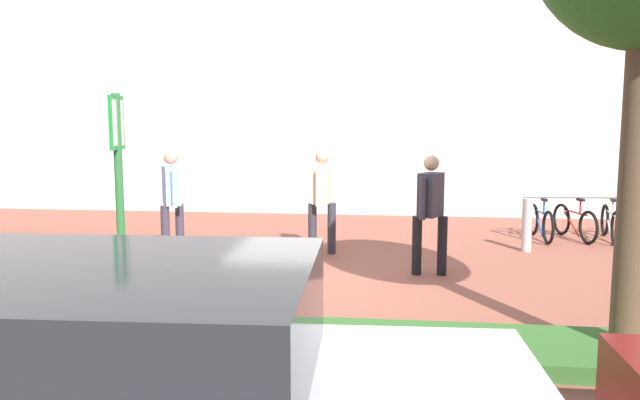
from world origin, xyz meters
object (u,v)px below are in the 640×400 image
object	(u,v)px
bike_at_sign	(118,306)
bollard_steel	(527,225)
parking_sign_post	(119,182)
person_shirt_white	(322,195)
person_suited_dark	(430,207)
bike_rack_cluster	(609,221)
person_casual_tan	(172,197)

from	to	relation	value
bike_at_sign	bollard_steel	xyz separation A→B (m)	(4.98, 4.90, 0.10)
parking_sign_post	person_shirt_white	bearing A→B (deg)	71.13
person_suited_dark	person_shirt_white	world-z (taller)	same
bike_at_sign	bike_rack_cluster	distance (m)	9.12
bike_rack_cluster	person_casual_tan	bearing A→B (deg)	-162.66
person_suited_dark	person_shirt_white	distance (m)	2.06
parking_sign_post	person_suited_dark	bearing A→B (deg)	44.85
person_casual_tan	person_shirt_white	bearing A→B (deg)	10.71
bike_rack_cluster	person_suited_dark	bearing A→B (deg)	-138.14
bike_at_sign	bike_rack_cluster	bearing A→B (deg)	42.62
parking_sign_post	person_shirt_white	world-z (taller)	parking_sign_post
bollard_steel	person_suited_dark	size ratio (longest dim) A/B	0.52
person_suited_dark	person_shirt_white	size ratio (longest dim) A/B	1.00
person_shirt_white	person_suited_dark	bearing A→B (deg)	-35.12
bike_rack_cluster	bollard_steel	bearing A→B (deg)	-143.60
bike_at_sign	person_shirt_white	distance (m)	4.61
bike_at_sign	parking_sign_post	bearing A→B (deg)	-33.73
bike_at_sign	bollard_steel	distance (m)	6.99
bollard_steel	person_casual_tan	world-z (taller)	person_casual_tan
person_casual_tan	person_suited_dark	xyz separation A→B (m)	(4.08, -0.74, 0.00)
person_casual_tan	person_shirt_white	distance (m)	2.43
bollard_steel	person_casual_tan	size ratio (longest dim) A/B	0.52
parking_sign_post	bike_at_sign	size ratio (longest dim) A/B	1.49
bollard_steel	person_casual_tan	xyz separation A→B (m)	(-5.79, -1.07, 0.53)
bike_rack_cluster	person_shirt_white	size ratio (longest dim) A/B	1.86
bike_at_sign	person_casual_tan	xyz separation A→B (m)	(-0.81, 3.83, 0.63)
bike_rack_cluster	person_shirt_white	distance (m)	5.51
parking_sign_post	bike_rack_cluster	size ratio (longest dim) A/B	0.77
bike_rack_cluster	person_casual_tan	distance (m)	7.91
person_suited_dark	person_casual_tan	bearing A→B (deg)	169.77
person_shirt_white	bike_rack_cluster	bearing A→B (deg)	20.28
bike_at_sign	person_casual_tan	size ratio (longest dim) A/B	0.96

